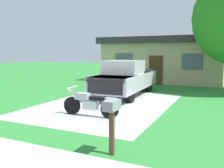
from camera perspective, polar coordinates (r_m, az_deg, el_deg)
ground_plane at (r=11.04m, az=-1.34°, el=-4.76°), size 80.00×80.00×0.00m
driveway_pad at (r=11.04m, az=-1.34°, el=-4.74°), size 5.37×7.72×0.01m
motorcycle at (r=8.96m, az=-5.19°, el=-4.54°), size 2.21×0.70×1.09m
pickup_truck at (r=13.38m, az=3.38°, el=1.48°), size 2.21×5.69×1.90m
mailbox at (r=5.49m, az=-0.04°, el=-6.68°), size 0.26×0.48×1.26m
neighbor_house at (r=20.58m, az=11.97°, el=5.70°), size 9.60×5.60×3.50m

